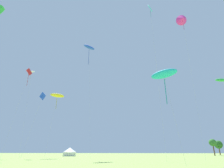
{
  "coord_description": "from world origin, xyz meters",
  "views": [
    {
      "loc": [
        4.18,
        -3.44,
        1.5
      ],
      "look_at": [
        0.0,
        32.0,
        14.97
      ],
      "focal_mm": 28.81,
      "sensor_mm": 36.0,
      "label": 1
    }
  ],
  "objects_px": {
    "kite_white_parafoil": "(31,72)",
    "kite_cyan_parafoil": "(164,74)",
    "festival_tent_left": "(70,151)",
    "kite_blue_diamond": "(42,97)",
    "kite_red_diamond": "(29,74)",
    "tree_distant_right": "(213,143)",
    "kite_blue_parafoil": "(89,47)",
    "kite_magenta_delta": "(182,19)",
    "kite_green_parafoil": "(222,80)",
    "kite_cyan_diamond": "(150,11)",
    "kite_yellow_parafoil": "(57,95)",
    "tree_distant_left": "(218,145)"
  },
  "relations": [
    {
      "from": "kite_white_parafoil",
      "to": "kite_cyan_parafoil",
      "type": "distance_m",
      "value": 45.0
    },
    {
      "from": "kite_blue_diamond",
      "to": "festival_tent_left",
      "type": "xyz_separation_m",
      "value": [
        1.53,
        21.07,
        -13.86
      ]
    },
    {
      "from": "kite_magenta_delta",
      "to": "festival_tent_left",
      "type": "relative_size",
      "value": 7.58
    },
    {
      "from": "kite_magenta_delta",
      "to": "kite_green_parafoil",
      "type": "distance_m",
      "value": 23.17
    },
    {
      "from": "kite_blue_diamond",
      "to": "kite_cyan_parafoil",
      "type": "xyz_separation_m",
      "value": [
        28.85,
        -19.78,
        -3.5
      ]
    },
    {
      "from": "kite_blue_diamond",
      "to": "festival_tent_left",
      "type": "distance_m",
      "value": 25.27
    },
    {
      "from": "kite_white_parafoil",
      "to": "kite_blue_diamond",
      "type": "distance_m",
      "value": 12.54
    },
    {
      "from": "kite_cyan_diamond",
      "to": "kite_cyan_parafoil",
      "type": "distance_m",
      "value": 20.12
    },
    {
      "from": "kite_yellow_parafoil",
      "to": "kite_green_parafoil",
      "type": "bearing_deg",
      "value": -32.75
    },
    {
      "from": "kite_white_parafoil",
      "to": "tree_distant_left",
      "type": "bearing_deg",
      "value": 32.79
    },
    {
      "from": "kite_green_parafoil",
      "to": "kite_magenta_delta",
      "type": "bearing_deg",
      "value": 91.36
    },
    {
      "from": "kite_red_diamond",
      "to": "kite_yellow_parafoil",
      "type": "relative_size",
      "value": 1.08
    },
    {
      "from": "kite_magenta_delta",
      "to": "kite_yellow_parafoil",
      "type": "distance_m",
      "value": 40.04
    },
    {
      "from": "festival_tent_left",
      "to": "kite_green_parafoil",
      "type": "bearing_deg",
      "value": -47.28
    },
    {
      "from": "kite_blue_parafoil",
      "to": "kite_cyan_diamond",
      "type": "distance_m",
      "value": 22.38
    },
    {
      "from": "tree_distant_left",
      "to": "tree_distant_right",
      "type": "relative_size",
      "value": 1.0
    },
    {
      "from": "kite_cyan_parafoil",
      "to": "festival_tent_left",
      "type": "xyz_separation_m",
      "value": [
        -27.31,
        40.85,
        -10.36
      ]
    },
    {
      "from": "kite_blue_diamond",
      "to": "kite_cyan_parafoil",
      "type": "distance_m",
      "value": 35.15
    },
    {
      "from": "kite_blue_diamond",
      "to": "kite_white_parafoil",
      "type": "bearing_deg",
      "value": 150.15
    },
    {
      "from": "kite_blue_parafoil",
      "to": "kite_green_parafoil",
      "type": "xyz_separation_m",
      "value": [
        25.73,
        -19.93,
        -20.0
      ]
    },
    {
      "from": "kite_magenta_delta",
      "to": "kite_cyan_diamond",
      "type": "relative_size",
      "value": 1.03
    },
    {
      "from": "kite_magenta_delta",
      "to": "kite_green_parafoil",
      "type": "xyz_separation_m",
      "value": [
        0.26,
        -10.83,
        -20.48
      ]
    },
    {
      "from": "kite_cyan_diamond",
      "to": "kite_green_parafoil",
      "type": "height_order",
      "value": "kite_cyan_diamond"
    },
    {
      "from": "kite_blue_diamond",
      "to": "kite_cyan_parafoil",
      "type": "bearing_deg",
      "value": -34.43
    },
    {
      "from": "kite_magenta_delta",
      "to": "kite_blue_diamond",
      "type": "height_order",
      "value": "kite_magenta_delta"
    },
    {
      "from": "kite_cyan_diamond",
      "to": "tree_distant_right",
      "type": "height_order",
      "value": "kite_cyan_diamond"
    },
    {
      "from": "kite_magenta_delta",
      "to": "tree_distant_right",
      "type": "height_order",
      "value": "kite_magenta_delta"
    },
    {
      "from": "tree_distant_right",
      "to": "kite_cyan_diamond",
      "type": "bearing_deg",
      "value": -118.87
    },
    {
      "from": "kite_white_parafoil",
      "to": "tree_distant_left",
      "type": "distance_m",
      "value": 85.92
    },
    {
      "from": "kite_blue_parafoil",
      "to": "kite_green_parafoil",
      "type": "distance_m",
      "value": 38.2
    },
    {
      "from": "kite_cyan_diamond",
      "to": "festival_tent_left",
      "type": "distance_m",
      "value": 51.89
    },
    {
      "from": "kite_magenta_delta",
      "to": "tree_distant_left",
      "type": "bearing_deg",
      "value": 65.21
    },
    {
      "from": "kite_cyan_parafoil",
      "to": "festival_tent_left",
      "type": "distance_m",
      "value": 50.22
    },
    {
      "from": "kite_red_diamond",
      "to": "tree_distant_right",
      "type": "distance_m",
      "value": 72.61
    },
    {
      "from": "kite_blue_diamond",
      "to": "tree_distant_left",
      "type": "xyz_separation_m",
      "value": [
        63.12,
        49.22,
        -10.91
      ]
    },
    {
      "from": "kite_yellow_parafoil",
      "to": "tree_distant_left",
      "type": "distance_m",
      "value": 76.55
    },
    {
      "from": "kite_magenta_delta",
      "to": "kite_green_parafoil",
      "type": "height_order",
      "value": "kite_magenta_delta"
    },
    {
      "from": "kite_cyan_diamond",
      "to": "kite_red_diamond",
      "type": "height_order",
      "value": "kite_cyan_diamond"
    },
    {
      "from": "kite_magenta_delta",
      "to": "kite_white_parafoil",
      "type": "distance_m",
      "value": 46.07
    },
    {
      "from": "kite_white_parafoil",
      "to": "kite_blue_parafoil",
      "type": "xyz_separation_m",
      "value": [
        18.73,
        -1.9,
        6.37
      ]
    },
    {
      "from": "kite_cyan_parafoil",
      "to": "tree_distant_left",
      "type": "height_order",
      "value": "kite_cyan_parafoil"
    },
    {
      "from": "kite_magenta_delta",
      "to": "kite_red_diamond",
      "type": "bearing_deg",
      "value": -175.93
    },
    {
      "from": "kite_blue_parafoil",
      "to": "festival_tent_left",
      "type": "bearing_deg",
      "value": 118.23
    },
    {
      "from": "kite_magenta_delta",
      "to": "kite_cyan_diamond",
      "type": "xyz_separation_m",
      "value": [
        -8.23,
        -5.15,
        -1.3
      ]
    },
    {
      "from": "kite_magenta_delta",
      "to": "kite_red_diamond",
      "type": "xyz_separation_m",
      "value": [
        -36.01,
        -2.56,
        -13.87
      ]
    },
    {
      "from": "kite_cyan_parafoil",
      "to": "kite_yellow_parafoil",
      "type": "xyz_separation_m",
      "value": [
        -26.95,
        24.84,
        5.29
      ]
    },
    {
      "from": "kite_magenta_delta",
      "to": "tree_distant_right",
      "type": "xyz_separation_m",
      "value": [
        18.58,
        43.47,
        -27.01
      ]
    },
    {
      "from": "kite_white_parafoil",
      "to": "kite_cyan_parafoil",
      "type": "bearing_deg",
      "value": -33.57
    },
    {
      "from": "kite_green_parafoil",
      "to": "tree_distant_left",
      "type": "height_order",
      "value": "kite_green_parafoil"
    },
    {
      "from": "kite_yellow_parafoil",
      "to": "kite_green_parafoil",
      "type": "height_order",
      "value": "kite_yellow_parafoil"
    }
  ]
}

